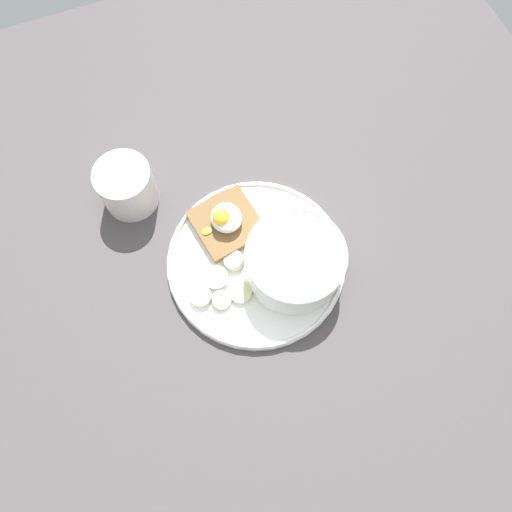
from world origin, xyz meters
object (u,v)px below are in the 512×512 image
object	(u,v)px
toast_slice	(227,223)
poached_egg	(225,218)
oatmeal_bowl	(295,262)
banana_slice_right	(241,292)
banana_slice_front	(221,300)
banana_slice_left	(216,278)
banana_slice_inner	(234,261)
banana_slice_back	(201,296)
coffee_mug	(127,186)

from	to	relation	value
toast_slice	poached_egg	bearing A→B (deg)	-81.85
oatmeal_bowl	banana_slice_right	bearing A→B (deg)	-85.86
poached_egg	banana_slice_front	bearing A→B (deg)	-23.42
banana_slice_left	oatmeal_bowl	bearing A→B (deg)	76.14
banana_slice_inner	poached_egg	bearing A→B (deg)	171.51
banana_slice_front	banana_slice_inner	bearing A→B (deg)	142.07
oatmeal_bowl	toast_slice	xyz separation A→B (cm)	(-10.29, -6.64, -2.39)
banana_slice_front	banana_slice_inner	world-z (taller)	banana_slice_inner
toast_slice	banana_slice_left	distance (cm)	8.76
banana_slice_back	coffee_mug	bearing A→B (deg)	-166.51
banana_slice_left	banana_slice_back	bearing A→B (deg)	-60.44
banana_slice_left	coffee_mug	bearing A→B (deg)	-156.46
coffee_mug	banana_slice_left	bearing A→B (deg)	23.54
poached_egg	banana_slice_back	xyz separation A→B (cm)	(9.29, -7.34, -2.48)
oatmeal_bowl	banana_slice_back	bearing A→B (deg)	-93.91
oatmeal_bowl	banana_slice_back	distance (cm)	14.46
banana_slice_back	coffee_mug	world-z (taller)	coffee_mug
toast_slice	banana_slice_back	xyz separation A→B (cm)	(9.32, -7.54, -0.29)
toast_slice	banana_slice_inner	size ratio (longest dim) A/B	2.53
poached_egg	banana_slice_left	size ratio (longest dim) A/B	1.35
banana_slice_front	banana_slice_inner	distance (cm)	6.25
poached_egg	banana_slice_right	world-z (taller)	poached_egg
banana_slice_front	banana_slice_left	xyz separation A→B (cm)	(-3.41, 0.51, 0.20)
banana_slice_right	coffee_mug	size ratio (longest dim) A/B	0.45
banana_slice_front	banana_slice_back	xyz separation A→B (cm)	(-1.65, -2.60, 0.03)
banana_slice_back	poached_egg	bearing A→B (deg)	141.69
poached_egg	banana_slice_inner	xyz separation A→B (cm)	(6.01, -0.90, -2.29)
oatmeal_bowl	banana_slice_right	xyz separation A→B (cm)	(0.62, -8.55, -2.67)
banana_slice_left	coffee_mug	distance (cm)	19.80
banana_slice_front	banana_slice_right	size ratio (longest dim) A/B	1.02
poached_egg	banana_slice_right	size ratio (longest dim) A/B	1.69
coffee_mug	banana_slice_right	bearing A→B (deg)	25.87
banana_slice_inner	banana_slice_right	bearing A→B (deg)	-9.58
toast_slice	banana_slice_front	size ratio (longest dim) A/B	2.74
banana_slice_inner	banana_slice_left	bearing A→B (deg)	-65.50
banana_slice_left	banana_slice_right	xyz separation A→B (cm)	(3.35, 2.51, -0.16)
oatmeal_bowl	toast_slice	distance (cm)	12.47
banana_slice_inner	coffee_mug	size ratio (longest dim) A/B	0.50
poached_egg	banana_slice_left	bearing A→B (deg)	-29.35
banana_slice_left	banana_slice_right	world-z (taller)	banana_slice_left
banana_slice_inner	banana_slice_back	bearing A→B (deg)	-63.00
banana_slice_inner	oatmeal_bowl	bearing A→B (deg)	61.20
poached_egg	toast_slice	bearing A→B (deg)	98.15
banana_slice_right	toast_slice	bearing A→B (deg)	170.03
oatmeal_bowl	banana_slice_back	size ratio (longest dim) A/B	3.61
banana_slice_front	banana_slice_back	world-z (taller)	same
banana_slice_right	oatmeal_bowl	bearing A→B (deg)	94.14
oatmeal_bowl	toast_slice	bearing A→B (deg)	-147.17
banana_slice_front	banana_slice_inner	xyz separation A→B (cm)	(-4.93, 3.84, 0.23)
oatmeal_bowl	coffee_mug	world-z (taller)	same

